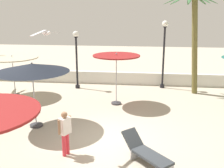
# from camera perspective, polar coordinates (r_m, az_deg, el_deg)

# --- Properties ---
(ground_plane) EXTENTS (56.00, 56.00, 0.00)m
(ground_plane) POSITION_cam_1_polar(r_m,az_deg,el_deg) (10.31, -1.92, -11.65)
(ground_plane) COLOR #B2A893
(boundary_wall) EXTENTS (25.20, 0.30, 0.80)m
(boundary_wall) POSITION_cam_1_polar(r_m,az_deg,el_deg) (17.72, 2.03, 1.26)
(boundary_wall) COLOR silver
(boundary_wall) RESTS_ON ground_plane
(patio_umbrella_0) EXTENTS (2.35, 2.35, 2.66)m
(patio_umbrella_0) POSITION_cam_1_polar(r_m,az_deg,el_deg) (13.42, 0.93, 5.33)
(patio_umbrella_0) COLOR #333338
(patio_umbrella_0) RESTS_ON ground_plane
(patio_umbrella_3) EXTENTS (2.96, 2.96, 2.72)m
(patio_umbrella_3) POSITION_cam_1_polar(r_m,az_deg,el_deg) (11.09, -16.60, 3.23)
(patio_umbrella_3) COLOR #333338
(patio_umbrella_3) RESTS_ON ground_plane
(patio_umbrella_4) EXTENTS (2.83, 2.83, 2.33)m
(patio_umbrella_4) POSITION_cam_1_polar(r_m,az_deg,el_deg) (15.82, -20.40, 4.92)
(patio_umbrella_4) COLOR #333338
(patio_umbrella_4) RESTS_ON ground_plane
(palm_tree_0) EXTENTS (2.89, 2.88, 5.79)m
(palm_tree_0) POSITION_cam_1_polar(r_m,az_deg,el_deg) (15.86, 16.84, 10.90)
(palm_tree_0) COLOR brown
(palm_tree_0) RESTS_ON ground_plane
(lamp_post_0) EXTENTS (0.36, 0.36, 3.53)m
(lamp_post_0) POSITION_cam_1_polar(r_m,az_deg,el_deg) (16.56, -7.53, 6.39)
(lamp_post_0) COLOR black
(lamp_post_0) RESTS_ON ground_plane
(lamp_post_1) EXTENTS (0.37, 0.37, 4.12)m
(lamp_post_1) POSITION_cam_1_polar(r_m,az_deg,el_deg) (16.75, 10.96, 7.69)
(lamp_post_1) COLOR black
(lamp_post_1) RESTS_ON ground_plane
(lounge_chair_0) EXTENTS (1.68, 1.76, 0.84)m
(lounge_chair_0) POSITION_cam_1_polar(r_m,az_deg,el_deg) (8.75, 7.18, -14.07)
(lounge_chair_0) COLOR #B7B7BC
(lounge_chair_0) RESTS_ON ground_plane
(guest_1) EXTENTS (0.39, 0.49, 1.54)m
(guest_1) POSITION_cam_1_polar(r_m,az_deg,el_deg) (9.02, -9.93, -9.46)
(guest_1) COLOR #D8333F
(guest_1) RESTS_ON ground_plane
(seagull_0) EXTENTS (0.69, 0.99, 0.17)m
(seagull_0) POSITION_cam_1_polar(r_m,az_deg,el_deg) (8.58, -13.79, 10.44)
(seagull_0) COLOR white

